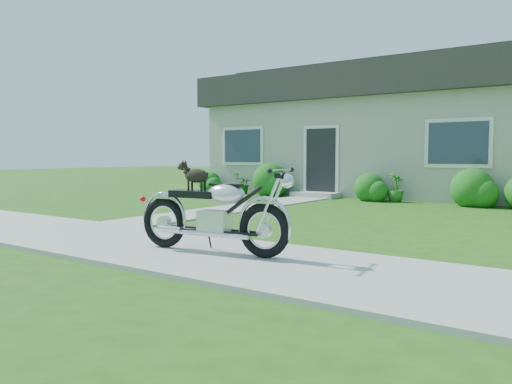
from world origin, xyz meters
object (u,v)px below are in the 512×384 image
potted_plant_left (243,184)px  motorcycle_with_dog (214,213)px  house (402,129)px  potted_plant_right (396,188)px

potted_plant_left → motorcycle_with_dog: motorcycle_with_dog is taller
house → potted_plant_left: house is taller
house → potted_plant_left: 5.71m
potted_plant_right → motorcycle_with_dog: bearing=-85.7°
potted_plant_right → motorcycle_with_dog: motorcycle_with_dog is taller
potted_plant_right → house: bearing=106.4°
potted_plant_left → potted_plant_right: 5.19m
potted_plant_left → motorcycle_with_dog: size_ratio=0.31×
house → potted_plant_right: 4.00m
house → potted_plant_right: size_ratio=16.04×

